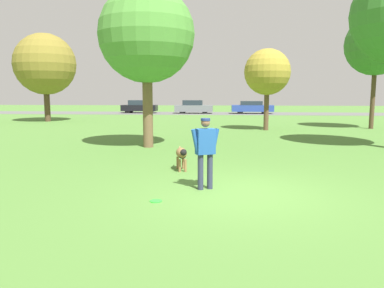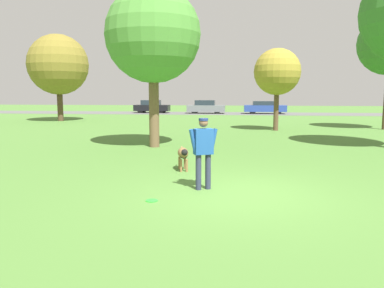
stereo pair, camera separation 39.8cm
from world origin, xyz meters
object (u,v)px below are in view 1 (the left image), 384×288
(tree_mid_center, at_px, (267,72))
(parked_car_grey, at_px, (194,107))
(tree_far_left, at_px, (45,64))
(parked_car_blue, at_px, (252,107))
(frisbee, at_px, (156,201))
(tree_far_right, at_px, (376,45))
(parked_car_black, at_px, (139,107))
(tree_near_left, at_px, (147,35))
(person, at_px, (205,148))
(dog, at_px, (182,154))

(tree_mid_center, distance_m, parked_car_grey, 19.35)
(tree_mid_center, xyz_separation_m, tree_far_left, (-16.19, 5.68, 0.98))
(tree_mid_center, relative_size, parked_car_blue, 1.07)
(frisbee, xyz_separation_m, parked_car_blue, (4.48, 33.49, 0.67))
(tree_far_right, distance_m, parked_car_black, 25.63)
(frisbee, height_order, tree_far_left, tree_far_left)
(tree_near_left, xyz_separation_m, parked_car_blue, (6.16, 25.85, -3.76))
(tree_far_right, height_order, parked_car_black, tree_far_right)
(person, relative_size, parked_car_blue, 0.37)
(tree_far_right, bearing_deg, parked_car_blue, 109.72)
(tree_far_right, bearing_deg, parked_car_black, 136.96)
(tree_near_left, xyz_separation_m, parked_car_grey, (-0.15, 25.85, -3.75))
(frisbee, height_order, tree_far_right, tree_far_right)
(frisbee, bearing_deg, parked_car_grey, 93.12)
(tree_mid_center, height_order, parked_car_black, tree_mid_center)
(frisbee, bearing_deg, parked_car_black, 103.19)
(frisbee, height_order, parked_car_grey, parked_car_grey)
(parked_car_black, xyz_separation_m, parked_car_blue, (12.42, -0.41, -0.02))
(parked_car_black, bearing_deg, tree_far_left, -108.49)
(parked_car_blue, bearing_deg, parked_car_black, 177.44)
(parked_car_grey, bearing_deg, parked_car_blue, 0.23)
(tree_far_right, bearing_deg, tree_far_left, 169.48)
(tree_near_left, bearing_deg, tree_far_left, 128.65)
(parked_car_blue, bearing_deg, tree_near_left, -104.08)
(tree_far_right, xyz_separation_m, tree_mid_center, (-6.60, -1.45, -1.67))
(person, bearing_deg, tree_far_left, 97.86)
(frisbee, xyz_separation_m, tree_far_right, (10.51, 16.66, 5.06))
(tree_mid_center, bearing_deg, parked_car_black, 122.39)
(dog, xyz_separation_m, parked_car_blue, (4.29, 30.40, 0.21))
(dog, height_order, parked_car_blue, parked_car_blue)
(dog, relative_size, tree_far_right, 0.15)
(dog, relative_size, tree_mid_center, 0.22)
(dog, xyz_separation_m, tree_far_right, (10.33, 13.57, 4.59))
(frisbee, relative_size, parked_car_blue, 0.06)
(tree_far_left, bearing_deg, tree_near_left, -51.35)
(tree_near_left, distance_m, parked_car_blue, 26.84)
(dog, height_order, frisbee, dog)
(tree_far_left, bearing_deg, dog, -55.00)
(tree_far_left, bearing_deg, parked_car_black, 71.55)
(tree_near_left, xyz_separation_m, tree_far_left, (-10.60, 13.25, -0.07))
(person, xyz_separation_m, parked_car_blue, (3.53, 32.42, -0.28))
(person, height_order, frisbee, person)
(person, bearing_deg, tree_near_left, 85.95)
(parked_car_grey, bearing_deg, tree_mid_center, -72.28)
(tree_near_left, bearing_deg, person, -68.20)
(tree_far_left, bearing_deg, parked_car_grey, 50.32)
(tree_near_left, bearing_deg, parked_car_grey, 90.33)
(tree_near_left, relative_size, tree_mid_center, 1.34)
(person, bearing_deg, frisbee, -157.41)
(tree_far_left, distance_m, parked_car_black, 14.19)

